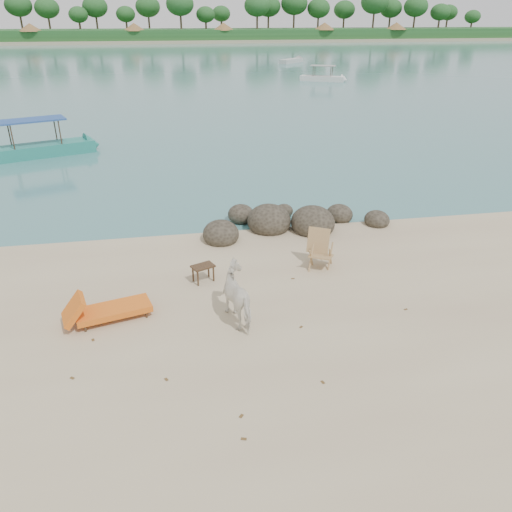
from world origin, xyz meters
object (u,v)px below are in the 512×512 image
Objects in this scene: deck_chair at (321,251)px; boat_near at (33,125)px; cow at (241,297)px; side_table at (203,274)px; boulders at (286,223)px; lounge_chair at (113,307)px.

boat_near is (-10.53, 14.72, 0.98)m from deck_chair.
side_table is (-0.73, 2.00, -0.40)m from cow.
side_table is at bearing -146.61° from deck_chair.
boat_near is at bearing 92.47° from side_table.
deck_chair is (2.60, 2.24, -0.11)m from cow.
boulders is at bearing -130.28° from cow.
side_table is 16.65m from boat_near.
cow is 3.03m from lounge_chair.
cow is 18.74m from boat_near.
boat_near reaches higher than lounge_chair.
boulders is 1.03× the size of boat_near.
cow is at bearing -25.77° from lounge_chair.
side_table is 0.55× the size of deck_chair.
deck_chair is at bearing -19.20° from side_table.
lounge_chair is at bearing -170.61° from side_table.
deck_chair is 18.13m from boat_near.
lounge_chair is at bearing -94.07° from boat_near.
side_table is 2.65m from lounge_chair.
deck_chair is at bearing 1.93° from lounge_chair.
lounge_chair is (-5.25, -4.66, 0.10)m from boulders.
boat_near is at bearing 92.16° from lounge_chair.
boat_near reaches higher than side_table.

